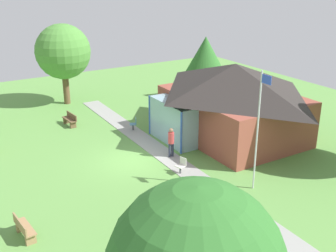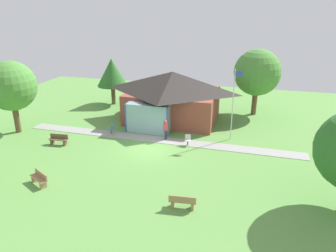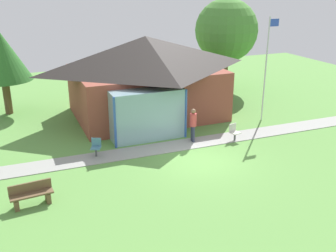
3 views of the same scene
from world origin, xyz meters
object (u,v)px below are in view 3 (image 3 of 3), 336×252
Objects in this scene: flagpole at (266,65)px; bench_mid_left at (31,195)px; tree_behind_pavilion_right at (226,31)px; pavilion at (146,75)px; patio_chair_lawn_spare at (234,133)px; visitor_on_path at (193,123)px; patio_chair_west at (96,148)px; tree_behind_pavilion_left at (1,56)px.

bench_mid_left is at bearing -160.41° from flagpole.
tree_behind_pavilion_right is at bearing 77.30° from flagpole.
flagpole is at bearing -29.26° from pavilion.
patio_chair_lawn_spare is 2.20m from visitor_on_path.
tree_behind_pavilion_right reaches higher than patio_chair_lawn_spare.
flagpole is at bearing -165.47° from bench_mid_left.
patio_chair_west is at bearing -87.09° from visitor_on_path.
visitor_on_path is 0.34× the size of tree_behind_pavilion_left.
flagpole reaches higher than visitor_on_path.
flagpole is 7.57m from tree_behind_pavilion_right.
patio_chair_lawn_spare is 0.13× the size of tree_behind_pavilion_right.
visitor_on_path is at bearing -44.95° from tree_behind_pavilion_left.
bench_mid_left is at bearing -140.99° from tree_behind_pavilion_right.
visitor_on_path is (-2.02, 0.62, 0.61)m from patio_chair_lawn_spare.
bench_mid_left is 4.51m from patio_chair_west.
pavilion is 1.57× the size of flagpole.
tree_behind_pavilion_left is 15.30m from tree_behind_pavilion_right.
bench_mid_left is 12.00m from tree_behind_pavilion_left.
flagpole is 15.27m from tree_behind_pavilion_left.
visitor_on_path is (7.95, 3.18, 0.62)m from bench_mid_left.
bench_mid_left is (-13.17, -4.69, -2.83)m from flagpole.
visitor_on_path is at bearing -163.29° from bench_mid_left.
tree_behind_pavilion_right reaches higher than pavilion.
pavilion reaches higher than visitor_on_path.
pavilion is 1.41× the size of tree_behind_pavilion_right.
patio_chair_lawn_spare is 0.17× the size of tree_behind_pavilion_left.
patio_chair_west is 4.91m from visitor_on_path.
patio_chair_west is 0.13× the size of tree_behind_pavilion_right.
patio_chair_west is 9.53m from tree_behind_pavilion_left.
tree_behind_pavilion_right is at bearing 27.64° from pavilion.
patio_chair_lawn_spare is (9.97, 2.55, 0.01)m from bench_mid_left.
flagpole is 14.26m from bench_mid_left.
flagpole is 0.90× the size of tree_behind_pavilion_right.
patio_chair_west is at bearing -138.13° from bench_mid_left.
patio_chair_west is 15.11m from tree_behind_pavilion_right.
pavilion is 10.75× the size of patio_chair_lawn_spare.
tree_behind_pavilion_left is (-0.46, 11.57, 3.14)m from bench_mid_left.
pavilion is 8.53m from tree_behind_pavilion_left.
flagpole is 6.83× the size of patio_chair_lawn_spare.
bench_mid_left is (-7.22, -8.02, -2.05)m from pavilion.
patio_chair_west is (-4.13, -4.72, -2.03)m from pavilion.
flagpole is at bearing -148.38° from patio_chair_west.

